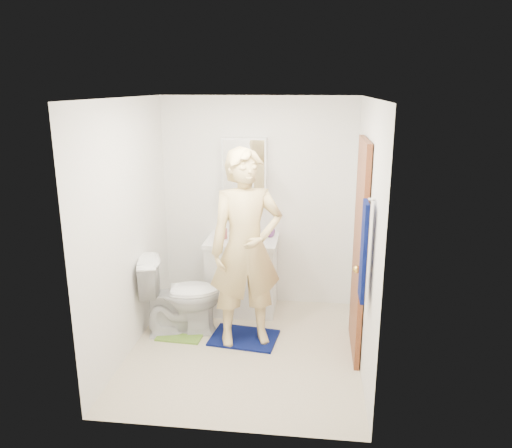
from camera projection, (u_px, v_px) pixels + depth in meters
The scene contains 22 objects.
floor at pixel (244, 351), 4.90m from camera, with size 2.20×2.40×0.02m, color beige.
ceiling at pixel (243, 97), 4.25m from camera, with size 2.20×2.40×0.02m, color white.
wall_back at pixel (258, 203), 5.73m from camera, with size 2.20×0.02×2.40m, color white.
wall_front at pixel (219, 283), 3.41m from camera, with size 2.20×0.02×2.40m, color white.
wall_left at pixel (127, 229), 4.70m from camera, with size 0.02×2.40×2.40m, color white.
wall_right at pixel (367, 237), 4.45m from camera, with size 0.02×2.40×2.40m, color white.
vanity_cabinet at pixel (242, 277), 5.68m from camera, with size 0.75×0.55×0.80m, color white.
countertop at pixel (242, 241), 5.56m from camera, with size 0.79×0.59×0.05m, color white.
sink_basin at pixel (242, 240), 5.56m from camera, with size 0.40×0.40×0.03m, color white.
faucet at pixel (244, 229), 5.71m from camera, with size 0.03×0.03×0.12m, color silver.
medicine_cabinet at pixel (244, 169), 5.57m from camera, with size 0.50×0.12×0.70m, color white.
mirror_panel at pixel (244, 170), 5.51m from camera, with size 0.46×0.01×0.66m, color white.
door at pixel (359, 250), 4.64m from camera, with size 0.05×0.80×2.05m, color brown.
door_knob at pixel (357, 269), 4.36m from camera, with size 0.07×0.07×0.07m, color gold.
towel at pixel (364, 252), 3.90m from camera, with size 0.03×0.24×0.80m, color #081251.
towel_hook at pixel (372, 199), 3.78m from camera, with size 0.02×0.02×0.06m, color silver.
toilet at pixel (181, 295), 5.15m from camera, with size 0.46×0.81×0.83m, color white.
bath_mat at pixel (244, 338), 5.10m from camera, with size 0.66×0.47×0.02m, color #081251.
green_rug at pixel (182, 333), 5.19m from camera, with size 0.46×0.39×0.02m, color olive.
soap_dispenser at pixel (222, 231), 5.53m from camera, with size 0.08×0.08×0.18m, color #BB5857.
toothbrush_cup at pixel (270, 233), 5.63m from camera, with size 0.12×0.12×0.09m, color #7D3E89.
man at pixel (246, 249), 4.78m from camera, with size 0.71×0.46×1.94m, color #E1C27E.
Camera 1 is at (0.63, -4.34, 2.51)m, focal length 35.00 mm.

